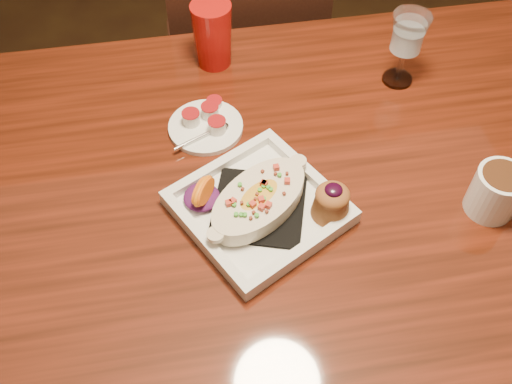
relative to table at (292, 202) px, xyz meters
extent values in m
plane|color=black|center=(0.00, 0.00, -0.65)|extent=(7.00, 7.00, 0.00)
cube|color=#641D0E|center=(0.00, 0.00, 0.08)|extent=(1.50, 0.90, 0.04)
cylinder|color=black|center=(-0.67, 0.37, -0.30)|extent=(0.07, 0.07, 0.71)
cylinder|color=black|center=(0.67, 0.37, -0.30)|extent=(0.07, 0.07, 0.71)
cube|color=black|center=(0.00, 0.70, -0.20)|extent=(0.42, 0.42, 0.04)
cylinder|color=black|center=(0.17, 0.87, -0.43)|extent=(0.04, 0.04, 0.45)
cylinder|color=black|center=(-0.17, 0.87, -0.43)|extent=(0.04, 0.04, 0.45)
cylinder|color=black|center=(0.17, 0.53, -0.43)|extent=(0.04, 0.04, 0.45)
cylinder|color=black|center=(-0.17, 0.53, -0.43)|extent=(0.04, 0.04, 0.45)
cube|color=black|center=(0.00, 0.51, 0.05)|extent=(0.40, 0.03, 0.46)
cube|color=white|center=(-0.08, -0.08, 0.10)|extent=(0.34, 0.34, 0.01)
cube|color=black|center=(-0.08, -0.08, 0.11)|extent=(0.20, 0.20, 0.01)
ellipsoid|color=gold|center=(-0.08, -0.08, 0.13)|extent=(0.20, 0.18, 0.03)
ellipsoid|color=#531352|center=(-0.18, -0.05, 0.12)|extent=(0.07, 0.07, 0.02)
cone|color=brown|center=(0.04, -0.11, 0.13)|extent=(0.07, 0.07, 0.05)
ellipsoid|color=brown|center=(0.04, -0.11, 0.16)|extent=(0.06, 0.06, 0.03)
ellipsoid|color=black|center=(0.04, -0.11, 0.17)|extent=(0.03, 0.03, 0.01)
cylinder|color=white|center=(0.32, -0.14, 0.14)|extent=(0.09, 0.09, 0.09)
cylinder|color=#381D0F|center=(0.32, -0.14, 0.18)|extent=(0.07, 0.07, 0.02)
cylinder|color=silver|center=(0.27, 0.21, 0.10)|extent=(0.06, 0.06, 0.01)
cylinder|color=silver|center=(0.27, 0.21, 0.14)|extent=(0.01, 0.01, 0.07)
cone|color=silver|center=(0.27, 0.21, 0.22)|extent=(0.08, 0.08, 0.08)
cylinder|color=white|center=(-0.15, 0.14, 0.10)|extent=(0.15, 0.15, 0.01)
cylinder|color=white|center=(-0.18, 0.15, 0.12)|extent=(0.03, 0.03, 0.03)
cylinder|color=#AA1418|center=(-0.18, 0.15, 0.13)|extent=(0.04, 0.04, 0.00)
cylinder|color=white|center=(-0.14, 0.16, 0.12)|extent=(0.03, 0.03, 0.03)
cylinder|color=#AA1418|center=(-0.14, 0.16, 0.13)|extent=(0.04, 0.04, 0.00)
cylinder|color=white|center=(-0.13, 0.12, 0.12)|extent=(0.03, 0.03, 0.03)
cylinder|color=#AA1418|center=(-0.13, 0.12, 0.13)|extent=(0.04, 0.04, 0.00)
cylinder|color=white|center=(-0.13, 0.19, 0.11)|extent=(0.03, 0.03, 0.02)
cylinder|color=#AA1418|center=(-0.13, 0.19, 0.12)|extent=(0.03, 0.03, 0.00)
cone|color=#B3110C|center=(-0.11, 0.34, 0.17)|extent=(0.09, 0.09, 0.14)
camera|label=1|loc=(-0.19, -0.66, 0.92)|focal=40.00mm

